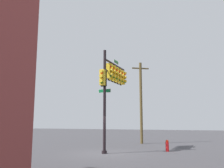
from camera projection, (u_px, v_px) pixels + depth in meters
ground_plane at (104, 154)px, 16.40m from camera, size 120.00×120.00×0.00m
signal_pole_assembly at (113, 79)px, 18.60m from camera, size 4.69×0.94×7.22m
utility_pole at (141, 101)px, 25.07m from camera, size 1.12×1.55×8.32m
fire_hydrant at (167, 146)px, 17.68m from camera, size 0.33×0.24×0.83m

